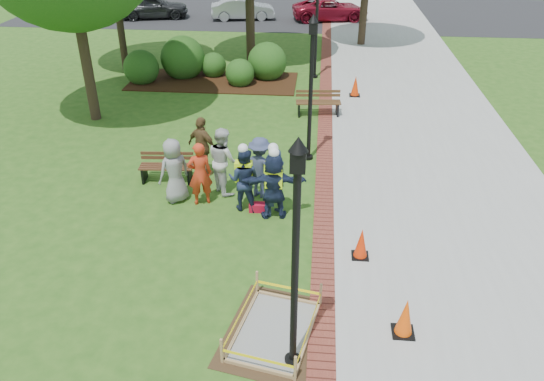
# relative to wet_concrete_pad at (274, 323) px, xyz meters

# --- Properties ---
(ground) EXTENTS (100.00, 100.00, 0.00)m
(ground) POSITION_rel_wet_concrete_pad_xyz_m (-0.87, 2.33, -0.23)
(ground) COLOR #285116
(ground) RESTS_ON ground
(sidewalk) EXTENTS (6.00, 60.00, 0.02)m
(sidewalk) POSITION_rel_wet_concrete_pad_xyz_m (4.13, 12.33, -0.22)
(sidewalk) COLOR #9E9E99
(sidewalk) RESTS_ON ground
(brick_edging) EXTENTS (0.50, 60.00, 0.03)m
(brick_edging) POSITION_rel_wet_concrete_pad_xyz_m (0.88, 12.33, -0.22)
(brick_edging) COLOR maroon
(brick_edging) RESTS_ON ground
(mulch_bed) EXTENTS (7.00, 3.00, 0.05)m
(mulch_bed) POSITION_rel_wet_concrete_pad_xyz_m (-3.87, 14.33, -0.21)
(mulch_bed) COLOR #381E0F
(mulch_bed) RESTS_ON ground
(parking_lot) EXTENTS (36.00, 12.00, 0.01)m
(parking_lot) POSITION_rel_wet_concrete_pad_xyz_m (-0.87, 29.33, -0.23)
(parking_lot) COLOR black
(parking_lot) RESTS_ON ground
(wet_concrete_pad) EXTENTS (2.13, 2.60, 0.55)m
(wet_concrete_pad) POSITION_rel_wet_concrete_pad_xyz_m (0.00, 0.00, 0.00)
(wet_concrete_pad) COLOR #47331E
(wet_concrete_pad) RESTS_ON ground
(bench_near) EXTENTS (1.50, 0.59, 0.79)m
(bench_near) POSITION_rel_wet_concrete_pad_xyz_m (-3.50, 5.55, 0.02)
(bench_near) COLOR #4F301B
(bench_near) RESTS_ON ground
(bench_far) EXTENTS (1.64, 0.67, 0.86)m
(bench_far) POSITION_rel_wet_concrete_pad_xyz_m (0.60, 10.94, 0.04)
(bench_far) COLOR brown
(bench_far) RESTS_ON ground
(cone_front) EXTENTS (0.41, 0.41, 0.81)m
(cone_front) POSITION_rel_wet_concrete_pad_xyz_m (2.36, 0.19, 0.16)
(cone_front) COLOR black
(cone_front) RESTS_ON ground
(cone_back) EXTENTS (0.38, 0.38, 0.75)m
(cone_back) POSITION_rel_wet_concrete_pad_xyz_m (1.69, 2.48, 0.13)
(cone_back) COLOR black
(cone_back) RESTS_ON ground
(cone_far) EXTENTS (0.41, 0.41, 0.82)m
(cone_far) POSITION_rel_wet_concrete_pad_xyz_m (2.02, 13.09, 0.16)
(cone_far) COLOR black
(cone_far) RESTS_ON ground
(toolbox) EXTENTS (0.45, 0.27, 0.22)m
(toolbox) POSITION_rel_wet_concrete_pad_xyz_m (-0.80, 4.20, -0.13)
(toolbox) COLOR #AE0D27
(toolbox) RESTS_ON ground
(lamp_near) EXTENTS (0.28, 0.28, 4.26)m
(lamp_near) POSITION_rel_wet_concrete_pad_xyz_m (0.38, -0.67, 2.25)
(lamp_near) COLOR black
(lamp_near) RESTS_ON ground
(lamp_mid) EXTENTS (0.28, 0.28, 4.26)m
(lamp_mid) POSITION_rel_wet_concrete_pad_xyz_m (0.38, 7.33, 2.25)
(lamp_mid) COLOR black
(lamp_mid) RESTS_ON ground
(lamp_far) EXTENTS (0.28, 0.28, 4.26)m
(lamp_far) POSITION_rel_wet_concrete_pad_xyz_m (0.38, 15.33, 2.25)
(lamp_far) COLOR black
(lamp_far) RESTS_ON ground
(shrub_a) EXTENTS (1.47, 1.47, 1.47)m
(shrub_a) POSITION_rel_wet_concrete_pad_xyz_m (-6.84, 13.98, -0.23)
(shrub_a) COLOR #1A4D16
(shrub_a) RESTS_ON ground
(shrub_b) EXTENTS (1.89, 1.89, 1.89)m
(shrub_b) POSITION_rel_wet_concrete_pad_xyz_m (-5.29, 14.95, -0.23)
(shrub_b) COLOR #1A4D16
(shrub_b) RESTS_ON ground
(shrub_c) EXTENTS (1.19, 1.19, 1.19)m
(shrub_c) POSITION_rel_wet_concrete_pad_xyz_m (-2.68, 14.01, -0.23)
(shrub_c) COLOR #1A4D16
(shrub_c) RESTS_ON ground
(shrub_d) EXTENTS (1.66, 1.66, 1.66)m
(shrub_d) POSITION_rel_wet_concrete_pad_xyz_m (-1.66, 15.05, -0.23)
(shrub_d) COLOR #1A4D16
(shrub_d) RESTS_ON ground
(shrub_e) EXTENTS (1.10, 1.10, 1.10)m
(shrub_e) POSITION_rel_wet_concrete_pad_xyz_m (-4.01, 15.13, -0.23)
(shrub_e) COLOR #1A4D16
(shrub_e) RESTS_ON ground
(casual_person_a) EXTENTS (0.64, 0.64, 1.72)m
(casual_person_a) POSITION_rel_wet_concrete_pad_xyz_m (-2.98, 4.55, 0.63)
(casual_person_a) COLOR gray
(casual_person_a) RESTS_ON ground
(casual_person_b) EXTENTS (0.64, 0.52, 1.71)m
(casual_person_b) POSITION_rel_wet_concrete_pad_xyz_m (-2.30, 4.46, 0.62)
(casual_person_b) COLOR red
(casual_person_b) RESTS_ON ground
(casual_person_c) EXTENTS (0.64, 0.69, 1.81)m
(casual_person_c) POSITION_rel_wet_concrete_pad_xyz_m (-1.82, 5.17, 0.67)
(casual_person_c) COLOR silver
(casual_person_c) RESTS_ON ground
(casual_person_d) EXTENTS (0.66, 0.60, 1.75)m
(casual_person_d) POSITION_rel_wet_concrete_pad_xyz_m (-2.55, 6.01, 0.64)
(casual_person_d) COLOR brown
(casual_person_d) RESTS_ON ground
(casual_person_e) EXTENTS (0.62, 0.52, 1.66)m
(casual_person_e) POSITION_rel_wet_concrete_pad_xyz_m (-0.82, 5.00, 0.60)
(casual_person_e) COLOR #384062
(casual_person_e) RESTS_ON ground
(hivis_worker_a) EXTENTS (0.59, 0.42, 1.89)m
(hivis_worker_a) POSITION_rel_wet_concrete_pad_xyz_m (-0.37, 3.99, 0.70)
(hivis_worker_a) COLOR #1B2F46
(hivis_worker_a) RESTS_ON ground
(hivis_worker_b) EXTENTS (0.65, 0.68, 1.95)m
(hivis_worker_b) POSITION_rel_wet_concrete_pad_xyz_m (-0.40, 4.10, 0.73)
(hivis_worker_b) COLOR #171E3D
(hivis_worker_b) RESTS_ON ground
(hivis_worker_c) EXTENTS (0.57, 0.40, 1.81)m
(hivis_worker_c) POSITION_rel_wet_concrete_pad_xyz_m (-1.15, 4.30, 0.67)
(hivis_worker_c) COLOR #17203C
(hivis_worker_c) RESTS_ON ground
(parked_car_a) EXTENTS (3.27, 5.34, 1.62)m
(parked_car_a) POSITION_rel_wet_concrete_pad_xyz_m (-10.05, 26.46, -0.23)
(parked_car_a) COLOR #262628
(parked_car_a) RESTS_ON ground
(parked_car_b) EXTENTS (2.60, 4.56, 1.40)m
(parked_car_b) POSITION_rel_wet_concrete_pad_xyz_m (-4.35, 26.66, -0.23)
(parked_car_b) COLOR #A7A7AC
(parked_car_b) RESTS_ON ground
(parked_car_c) EXTENTS (2.66, 4.58, 1.40)m
(parked_car_c) POSITION_rel_wet_concrete_pad_xyz_m (1.05, 26.99, -0.23)
(parked_car_c) COLOR maroon
(parked_car_c) RESTS_ON ground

